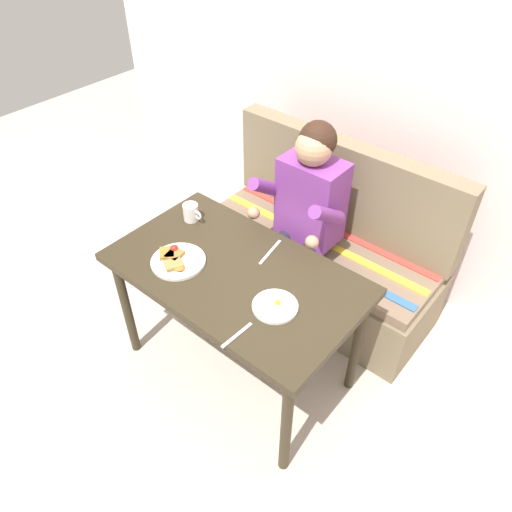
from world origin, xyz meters
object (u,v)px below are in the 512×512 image
(person, at_px, (303,209))
(knife, at_px, (270,252))
(couch, at_px, (321,253))
(coffee_mug, at_px, (191,212))
(plate_eggs, at_px, (275,306))
(fork, at_px, (237,335))
(plate_breakfast, at_px, (177,260))
(table, at_px, (236,283))

(person, bearing_deg, knife, -78.21)
(couch, relative_size, person, 1.19)
(person, bearing_deg, coffee_mug, -132.21)
(plate_eggs, relative_size, knife, 1.00)
(person, bearing_deg, couch, 77.99)
(plate_eggs, distance_m, fork, 0.22)
(plate_eggs, relative_size, fork, 1.17)
(plate_breakfast, height_order, plate_eggs, plate_breakfast)
(person, relative_size, knife, 6.06)
(fork, distance_m, knife, 0.54)
(couch, xyz_separation_m, plate_breakfast, (-0.25, -0.90, 0.41))
(table, bearing_deg, knife, 78.25)
(fork, bearing_deg, couch, 107.06)
(fork, bearing_deg, coffee_mug, 151.45)
(table, height_order, couch, couch)
(plate_breakfast, bearing_deg, table, 28.39)
(couch, bearing_deg, fork, -75.91)
(couch, height_order, knife, couch)
(couch, xyz_separation_m, person, (-0.04, -0.17, 0.41))
(table, bearing_deg, coffee_mug, 161.44)
(couch, relative_size, plate_breakfast, 5.56)
(person, xyz_separation_m, fork, (0.30, -0.87, -0.01))
(couch, distance_m, person, 0.45)
(table, relative_size, plate_breakfast, 4.63)
(person, xyz_separation_m, plate_eggs, (0.32, -0.65, -0.00))
(coffee_mug, height_order, fork, coffee_mug)
(couch, bearing_deg, knife, -85.61)
(person, distance_m, plate_breakfast, 0.76)
(plate_eggs, bearing_deg, fork, -95.86)
(fork, bearing_deg, knife, 117.20)
(table, xyz_separation_m, knife, (0.04, 0.21, 0.08))
(knife, bearing_deg, person, 92.22)
(knife, bearing_deg, coffee_mug, 177.39)
(coffee_mug, bearing_deg, table, -18.56)
(coffee_mug, relative_size, knife, 0.59)
(coffee_mug, bearing_deg, plate_eggs, -16.13)
(table, distance_m, plate_eggs, 0.31)
(plate_breakfast, bearing_deg, person, 73.66)
(plate_breakfast, distance_m, knife, 0.45)
(plate_breakfast, xyz_separation_m, plate_eggs, (0.54, 0.07, -0.00))
(couch, height_order, coffee_mug, couch)
(table, xyz_separation_m, fork, (0.26, -0.28, 0.08))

